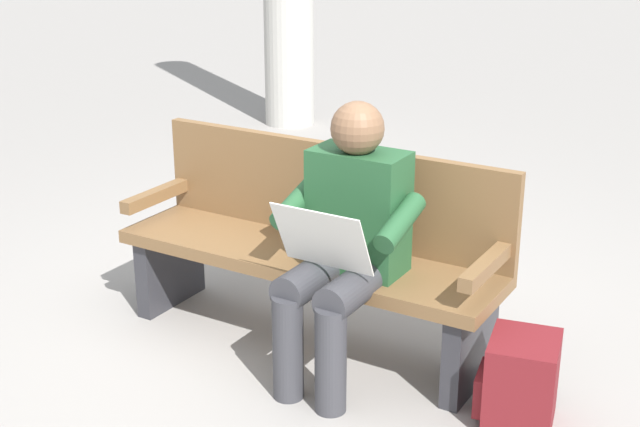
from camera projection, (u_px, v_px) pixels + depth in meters
The scene contains 4 objects.
ground_plane at pixel (306, 341), 4.09m from camera, with size 40.00×40.00×0.00m, color gray.
bench_near at pixel (314, 244), 3.99m from camera, with size 1.84×0.64×0.90m.
person_seated at pixel (345, 238), 3.60m from camera, with size 0.60×0.60×1.18m.
backpack at pixel (520, 382), 3.39m from camera, with size 0.32×0.32×0.36m.
Camera 1 is at (-1.63, 3.26, 1.94)m, focal length 49.35 mm.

